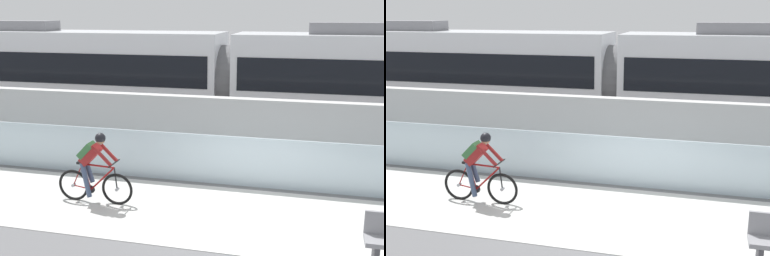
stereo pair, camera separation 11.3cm
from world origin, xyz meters
TOP-DOWN VIEW (x-y plane):
  - ground_plane at (0.00, 0.00)m, footprint 200.00×200.00m
  - bike_path_deck at (0.00, 0.00)m, footprint 32.00×3.20m
  - glass_parapet at (0.00, 1.85)m, footprint 32.00×0.05m
  - concrete_barrier_wall at (0.00, 3.65)m, footprint 32.00×0.36m
  - tram_rail_near at (0.00, 6.13)m, footprint 32.00×0.08m
  - tram_rail_far at (0.00, 7.57)m, footprint 32.00×0.08m
  - tram at (-1.59, 6.85)m, footprint 22.56×2.54m
  - cyclist_on_bike at (-3.35, -0.00)m, footprint 1.77×0.58m

SIDE VIEW (x-z plane):
  - ground_plane at x=0.00m, z-range 0.00..0.00m
  - tram_rail_near at x=0.00m, z-range 0.00..0.01m
  - tram_rail_far at x=0.00m, z-range 0.00..0.01m
  - bike_path_deck at x=0.00m, z-range 0.00..0.01m
  - glass_parapet at x=0.00m, z-range 0.00..1.23m
  - cyclist_on_bike at x=-3.35m, z-range -0.01..1.60m
  - concrete_barrier_wall at x=0.00m, z-range 0.00..1.84m
  - tram at x=-1.59m, z-range -0.01..3.80m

